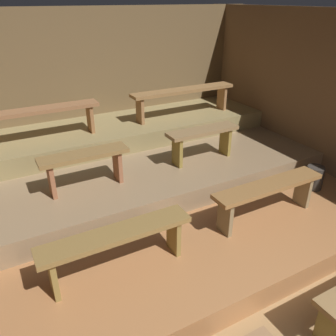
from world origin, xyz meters
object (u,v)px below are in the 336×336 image
object	(u,v)px
bench_middle_right	(203,137)
pail_lower	(314,178)
bench_lower_right	(268,191)
bench_upper_right	(184,94)
bench_middle_left	(85,162)
bench_upper_left	(32,115)
bench_lower_left	(117,240)

from	to	relation	value
bench_middle_right	pail_lower	size ratio (longest dim) A/B	3.29
bench_lower_right	bench_upper_right	distance (m)	2.46
bench_middle_left	bench_upper_left	world-z (taller)	bench_upper_left
bench_lower_left	bench_middle_left	size ratio (longest dim) A/B	1.37
bench_lower_left	pail_lower	xyz separation A→B (m)	(2.93, 0.22, -0.20)
bench_lower_right	bench_upper_left	bearing A→B (deg)	131.81
bench_middle_left	bench_upper_left	distance (m)	1.23
bench_lower_right	bench_upper_left	world-z (taller)	bench_upper_left
bench_middle_right	bench_upper_left	world-z (taller)	bench_upper_left
bench_lower_left	bench_lower_right	xyz separation A→B (m)	(1.85, 0.00, 0.00)
bench_lower_left	bench_middle_right	world-z (taller)	bench_middle_right
bench_lower_right	bench_middle_right	world-z (taller)	bench_middle_right
bench_lower_left	bench_upper_left	world-z (taller)	bench_upper_left
bench_upper_left	pail_lower	xyz separation A→B (m)	(3.20, -2.16, -0.76)
bench_lower_right	bench_upper_left	size ratio (longest dim) A/B	0.79
bench_lower_left	bench_middle_left	distance (m)	1.27
bench_middle_right	pail_lower	distance (m)	1.62
bench_upper_right	pail_lower	xyz separation A→B (m)	(0.80, -2.16, -0.76)
bench_middle_left	bench_upper_right	distance (m)	2.35
bench_middle_left	bench_upper_left	xyz separation A→B (m)	(-0.36, 1.13, 0.30)
bench_lower_left	bench_upper_right	size ratio (longest dim) A/B	0.79
bench_lower_right	bench_middle_right	xyz separation A→B (m)	(-0.09, 1.24, 0.26)
pail_lower	bench_middle_right	bearing A→B (deg)	138.67
pail_lower	bench_upper_right	bearing A→B (deg)	110.37
bench_middle_right	bench_upper_left	xyz separation A→B (m)	(-2.04, 1.13, 0.30)
bench_lower_right	pail_lower	world-z (taller)	bench_lower_right
bench_lower_right	bench_middle_left	distance (m)	2.17
bench_middle_right	bench_upper_right	world-z (taller)	bench_upper_right
bench_upper_left	bench_lower_right	bearing A→B (deg)	-48.19
bench_middle_right	pail_lower	xyz separation A→B (m)	(1.17, -1.03, -0.46)
bench_lower_left	pail_lower	bearing A→B (deg)	4.24
bench_lower_left	bench_middle_right	distance (m)	2.17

